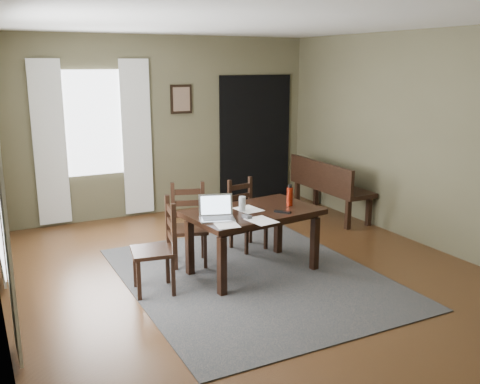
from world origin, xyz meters
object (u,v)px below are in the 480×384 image
chair_end (158,248)px  chair_back_left (189,225)px  laptop (217,213)px  dining_table (253,218)px  water_bottle (290,196)px  bench (327,184)px  chair_back_right (246,215)px

chair_end → chair_back_left: bearing=146.5°
laptop → dining_table: bearing=30.2°
chair_end → water_bottle: bearing=100.1°
laptop → chair_end: bearing=-170.2°
bench → water_bottle: (-1.61, -1.48, 0.32)m
chair_back_left → laptop: size_ratio=2.22×
dining_table → chair_back_left: bearing=124.6°
chair_back_right → chair_back_left: bearing=179.8°
chair_back_right → laptop: 1.22m
bench → chair_end: bearing=115.0°
dining_table → chair_end: 1.12m
bench → laptop: laptop is taller
dining_table → bench: size_ratio=0.99×
chair_back_right → laptop: (-0.79, -0.85, 0.35)m
chair_end → water_bottle: (1.56, 0.00, 0.36)m
dining_table → chair_end: (-1.10, -0.02, -0.16)m
chair_back_left → laptop: bearing=-68.9°
dining_table → chair_end: size_ratio=1.58×
water_bottle → chair_end: bearing=-179.8°
chair_back_right → laptop: laptop is taller
chair_end → bench: bearing=124.9°
dining_table → chair_back_right: (0.30, 0.75, -0.20)m
water_bottle → dining_table: bearing=177.6°
chair_back_left → dining_table: bearing=-30.1°
laptop → bench: bearing=49.1°
dining_table → chair_back_right: 0.83m
water_bottle → chair_back_right: bearing=101.3°
laptop → water_bottle: size_ratio=1.72×
chair_back_left → bench: chair_back_left is taller
chair_end → water_bottle: size_ratio=3.92×
dining_table → bench: (2.07, 1.46, -0.12)m
bench → chair_back_left: bearing=108.5°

